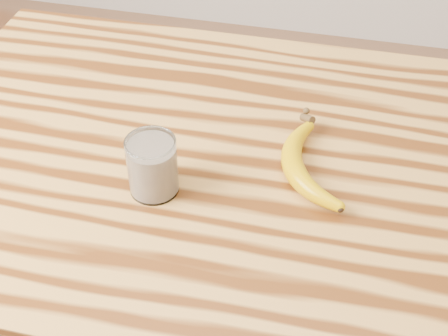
# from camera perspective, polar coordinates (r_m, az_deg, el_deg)

# --- Properties ---
(table) EXTENTS (1.20, 0.80, 0.90)m
(table) POSITION_cam_1_polar(r_m,az_deg,el_deg) (1.16, 1.04, -3.86)
(table) COLOR #B98339
(table) RESTS_ON ground
(smoothie_glass) EXTENTS (0.08, 0.08, 0.10)m
(smoothie_glass) POSITION_cam_1_polar(r_m,az_deg,el_deg) (0.98, -6.56, 0.14)
(smoothie_glass) COLOR white
(smoothie_glass) RESTS_ON table
(banana) EXTENTS (0.21, 0.32, 0.04)m
(banana) POSITION_cam_1_polar(r_m,az_deg,el_deg) (1.03, 6.27, 0.14)
(banana) COLOR #C79700
(banana) RESTS_ON table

